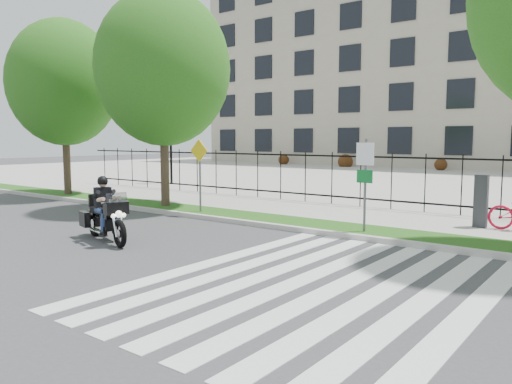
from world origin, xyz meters
The scene contains 13 objects.
ground centered at (0.00, 0.00, 0.00)m, with size 120.00×120.00×0.00m, color #3B3B3E.
curb centered at (0.00, 4.10, 0.07)m, with size 60.00×0.20×0.15m, color #B2AFA8.
grass_verge centered at (0.00, 4.95, 0.07)m, with size 60.00×1.50×0.15m, color #154912.
sidewalk centered at (0.00, 7.45, 0.07)m, with size 60.00×3.50×0.15m, color #AEABA2.
plaza centered at (0.00, 25.00, 0.05)m, with size 80.00×34.00×0.10m, color #AEABA2.
crosswalk_stripes centered at (4.83, 0.00, 0.01)m, with size 5.70×8.00×0.01m, color silver, non-canonical shape.
iron_fence centered at (0.00, 9.20, 1.15)m, with size 30.00×0.06×2.00m, color black, non-canonical shape.
lamp_post_left centered at (-12.00, 12.00, 3.21)m, with size 1.06×0.70×4.25m.
street_tree_0 centered at (-11.27, 4.95, 5.14)m, with size 4.87×4.87×7.80m.
street_tree_1 centered at (-4.74, 4.95, 5.23)m, with size 4.96×4.96×7.94m.
sign_pole_regulatory centered at (3.54, 4.58, 1.74)m, with size 0.50×0.09×2.50m.
sign_pole_warning centered at (-2.58, 4.58, 1.74)m, with size 0.78×0.09×2.49m.
motorcycle_rider centered at (-1.53, -0.02, 0.68)m, with size 2.57×1.20×2.04m.
Camera 1 is at (9.34, -7.78, 2.65)m, focal length 35.00 mm.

